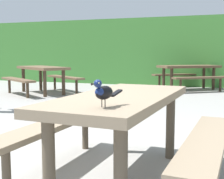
% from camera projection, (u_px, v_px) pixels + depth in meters
% --- Properties ---
extents(ground_plane, '(60.00, 60.00, 0.00)m').
position_uv_depth(ground_plane, '(90.00, 171.00, 2.87)').
color(ground_plane, gray).
extents(hedge_wall, '(28.00, 2.06, 2.32)m').
position_uv_depth(hedge_wall, '(190.00, 52.00, 11.14)').
color(hedge_wall, '#428438').
rests_on(hedge_wall, ground).
extents(picnic_table_foreground, '(1.78, 1.84, 0.74)m').
position_uv_depth(picnic_table_foreground, '(122.00, 116.00, 2.64)').
color(picnic_table_foreground, '#84725B').
rests_on(picnic_table_foreground, ground).
extents(bird_grackle, '(0.13, 0.28, 0.18)m').
position_uv_depth(bird_grackle, '(103.00, 92.00, 1.97)').
color(bird_grackle, black).
rests_on(bird_grackle, picnic_table_foreground).
extents(picnic_table_mid_left, '(2.35, 2.34, 0.74)m').
position_uv_depth(picnic_table_mid_left, '(42.00, 73.00, 8.50)').
color(picnic_table_mid_left, brown).
rests_on(picnic_table_mid_left, ground).
extents(picnic_table_far_centre, '(2.37, 2.36, 0.74)m').
position_uv_depth(picnic_table_far_centre, '(189.00, 71.00, 9.43)').
color(picnic_table_far_centre, brown).
rests_on(picnic_table_far_centre, ground).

